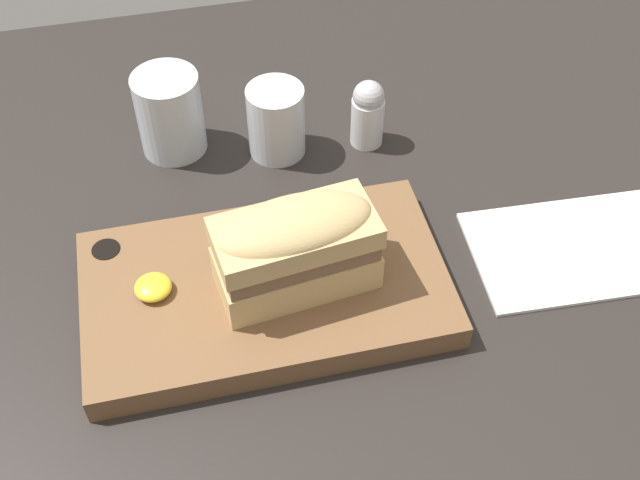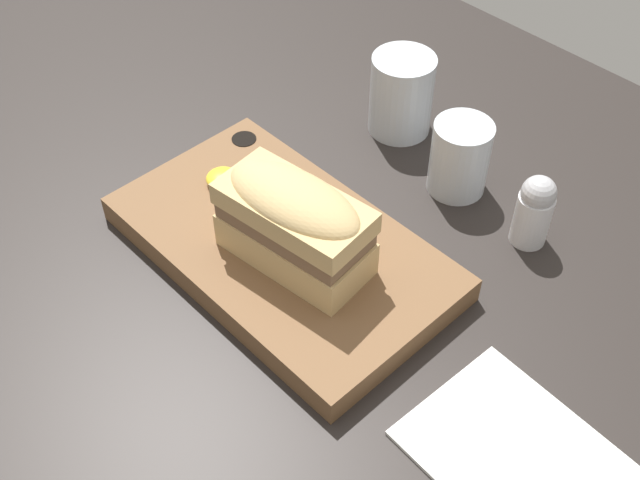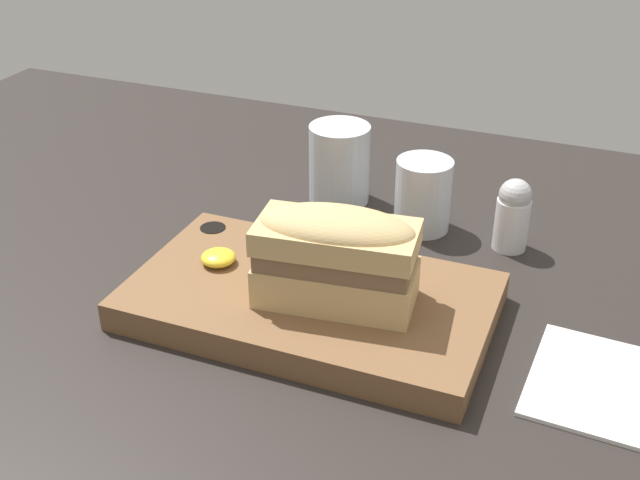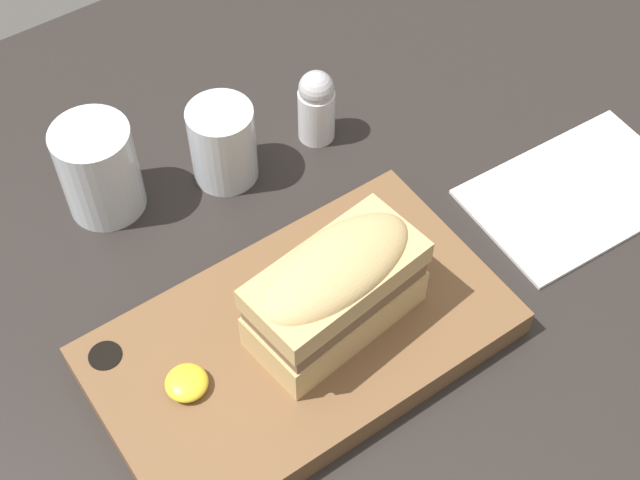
% 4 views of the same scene
% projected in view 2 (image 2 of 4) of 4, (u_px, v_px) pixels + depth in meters
% --- Properties ---
extents(dining_table, '(1.63, 1.11, 0.02)m').
position_uv_depth(dining_table, '(297.00, 337.00, 0.73)').
color(dining_table, '#282321').
rests_on(dining_table, ground).
extents(serving_board, '(0.33, 0.19, 0.03)m').
position_uv_depth(serving_board, '(282.00, 247.00, 0.77)').
color(serving_board, brown).
rests_on(serving_board, dining_table).
extents(sandwich, '(0.15, 0.08, 0.09)m').
position_uv_depth(sandwich, '(294.00, 221.00, 0.71)').
color(sandwich, tan).
rests_on(sandwich, serving_board).
extents(mustard_dollop, '(0.03, 0.03, 0.01)m').
position_uv_depth(mustard_dollop, '(222.00, 178.00, 0.81)').
color(mustard_dollop, yellow).
rests_on(mustard_dollop, serving_board).
extents(water_glass, '(0.07, 0.07, 0.09)m').
position_uv_depth(water_glass, '(401.00, 99.00, 0.89)').
color(water_glass, silver).
rests_on(water_glass, dining_table).
extents(wine_glass, '(0.06, 0.06, 0.08)m').
position_uv_depth(wine_glass, '(459.00, 160.00, 0.83)').
color(wine_glass, silver).
rests_on(wine_glass, dining_table).
extents(napkin, '(0.21, 0.14, 0.00)m').
position_uv_depth(napkin, '(535.00, 472.00, 0.62)').
color(napkin, white).
rests_on(napkin, dining_table).
extents(salt_shaker, '(0.04, 0.04, 0.08)m').
position_uv_depth(salt_shaker, '(534.00, 210.00, 0.77)').
color(salt_shaker, white).
rests_on(salt_shaker, dining_table).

